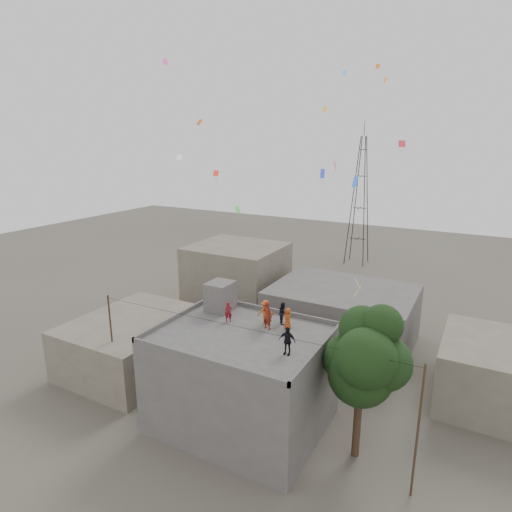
{
  "coord_description": "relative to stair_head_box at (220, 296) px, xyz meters",
  "views": [
    {
      "loc": [
        12.13,
        -20.36,
        17.4
      ],
      "look_at": [
        0.34,
        1.23,
        10.75
      ],
      "focal_mm": 30.0,
      "sensor_mm": 36.0,
      "label": 1
    }
  ],
  "objects": [
    {
      "name": "stair_head_box",
      "position": [
        0.0,
        0.0,
        0.0
      ],
      "size": [
        1.6,
        1.8,
        2.0
      ],
      "primitive_type": "cube",
      "color": "#54524E",
      "rests_on": "main_building"
    },
    {
      "name": "transmission_tower",
      "position": [
        -0.8,
        37.4,
        1.97
      ],
      "size": [
        2.97,
        2.97,
        20.01
      ],
      "color": "black",
      "rests_on": "ground"
    },
    {
      "name": "neighbor_west",
      "position": [
        -7.8,
        -0.6,
        -5.1
      ],
      "size": [
        8.0,
        10.0,
        4.0
      ],
      "primitive_type": "cube",
      "color": "#645E4F",
      "rests_on": "ground"
    },
    {
      "name": "utility_line",
      "position": [
        3.7,
        -3.85,
        -3.27
      ],
      "size": [
        20.12,
        0.62,
        7.4
      ],
      "color": "black",
      "rests_on": "ground"
    },
    {
      "name": "person_dark_adult",
      "position": [
        6.66,
        -3.56,
        -0.2
      ],
      "size": [
        0.97,
        0.47,
        1.61
      ],
      "primitive_type": "imported",
      "rotation": [
        0.0,
        0.0,
        0.08
      ],
      "color": "black",
      "rests_on": "main_building"
    },
    {
      "name": "person_dark_child",
      "position": [
        4.72,
        0.06,
        -0.29
      ],
      "size": [
        0.83,
        0.87,
        1.42
      ],
      "primitive_type": "imported",
      "rotation": [
        0.0,
        0.0,
        2.17
      ],
      "color": "black",
      "rests_on": "main_building"
    },
    {
      "name": "main_building",
      "position": [
        3.2,
        -2.6,
        -4.05
      ],
      "size": [
        10.0,
        8.0,
        6.1
      ],
      "color": "#54524E",
      "rests_on": "ground"
    },
    {
      "name": "person_orange_child",
      "position": [
        5.32,
        -0.53,
        -0.33
      ],
      "size": [
        0.74,
        0.79,
        1.35
      ],
      "primitive_type": "imported",
      "rotation": [
        0.0,
        0.0,
        -0.93
      ],
      "color": "#B04214",
      "rests_on": "main_building"
    },
    {
      "name": "neighbor_north",
      "position": [
        5.2,
        11.4,
        -4.6
      ],
      "size": [
        12.0,
        9.0,
        5.0
      ],
      "primitive_type": "cube",
      "color": "#54524E",
      "rests_on": "ground"
    },
    {
      "name": "ground",
      "position": [
        3.2,
        -2.6,
        -7.1
      ],
      "size": [
        140.0,
        140.0,
        0.0
      ],
      "primitive_type": "plane",
      "color": "#4C473E",
      "rests_on": "ground"
    },
    {
      "name": "kites",
      "position": [
        4.26,
        4.12,
        9.52
      ],
      "size": [
        18.16,
        18.42,
        12.93
      ],
      "color": "red",
      "rests_on": "ground"
    },
    {
      "name": "neighbor_northwest",
      "position": [
        -6.8,
        13.4,
        -3.6
      ],
      "size": [
        9.0,
        8.0,
        7.0
      ],
      "primitive_type": "cube",
      "color": "#645E4F",
      "rests_on": "ground"
    },
    {
      "name": "tree",
      "position": [
        10.57,
        -2.0,
        -1.0
      ],
      "size": [
        4.9,
        4.6,
        9.1
      ],
      "color": "black",
      "rests_on": "ground"
    },
    {
      "name": "parapet",
      "position": [
        3.2,
        -2.6,
        -0.85
      ],
      "size": [
        10.0,
        8.0,
        0.3
      ],
      "color": "#54524E",
      "rests_on": "main_building"
    },
    {
      "name": "person_orange_adult",
      "position": [
        3.77,
        -0.54,
        -0.21
      ],
      "size": [
        1.18,
        1.04,
        1.58
      ],
      "primitive_type": "imported",
      "rotation": [
        0.0,
        0.0,
        -2.58
      ],
      "color": "#CC5717",
      "rests_on": "main_building"
    },
    {
      "name": "person_red_adult",
      "position": [
        4.24,
        -1.17,
        -0.09
      ],
      "size": [
        0.75,
        0.58,
        1.82
      ],
      "primitive_type": "imported",
      "rotation": [
        0.0,
        0.0,
        2.9
      ],
      "color": "maroon",
      "rests_on": "main_building"
    },
    {
      "name": "person_red_child",
      "position": [
        1.56,
        -1.43,
        -0.34
      ],
      "size": [
        0.58,
        0.52,
        1.33
      ],
      "primitive_type": "imported",
      "rotation": [
        0.0,
        0.0,
        0.52
      ],
      "color": "maroon",
      "rests_on": "main_building"
    },
    {
      "name": "neighbor_east",
      "position": [
        17.2,
        7.4,
        -4.9
      ],
      "size": [
        7.0,
        8.0,
        4.4
      ],
      "primitive_type": "cube",
      "color": "#645E4F",
      "rests_on": "ground"
    }
  ]
}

